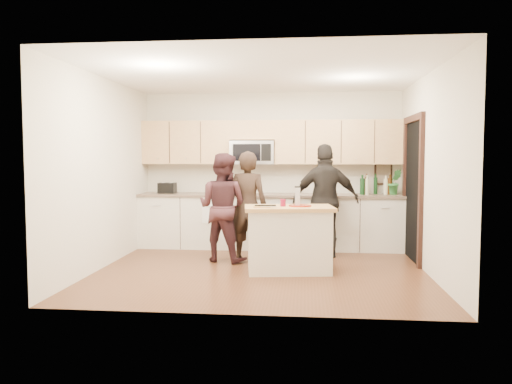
# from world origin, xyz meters

# --- Properties ---
(floor) EXTENTS (4.50, 4.50, 0.00)m
(floor) POSITION_xyz_m (0.00, 0.00, 0.00)
(floor) COLOR #512E1B
(floor) RESTS_ON ground
(room_shell) EXTENTS (4.52, 4.02, 2.71)m
(room_shell) POSITION_xyz_m (0.00, 0.00, 1.73)
(room_shell) COLOR beige
(room_shell) RESTS_ON ground
(back_cabinetry) EXTENTS (4.50, 0.66, 0.94)m
(back_cabinetry) POSITION_xyz_m (0.00, 1.69, 0.47)
(back_cabinetry) COLOR beige
(back_cabinetry) RESTS_ON ground
(upper_cabinetry) EXTENTS (4.50, 0.33, 0.75)m
(upper_cabinetry) POSITION_xyz_m (0.03, 1.83, 1.84)
(upper_cabinetry) COLOR tan
(upper_cabinetry) RESTS_ON ground
(microwave) EXTENTS (0.76, 0.41, 0.40)m
(microwave) POSITION_xyz_m (-0.31, 1.80, 1.65)
(microwave) COLOR silver
(microwave) RESTS_ON ground
(doorway) EXTENTS (0.06, 1.25, 2.20)m
(doorway) POSITION_xyz_m (2.23, 0.90, 1.16)
(doorway) COLOR black
(doorway) RESTS_ON ground
(framed_picture) EXTENTS (0.30, 0.03, 0.38)m
(framed_picture) POSITION_xyz_m (1.95, 1.98, 1.28)
(framed_picture) COLOR black
(framed_picture) RESTS_ON ground
(dish_towel) EXTENTS (0.34, 0.60, 0.48)m
(dish_towel) POSITION_xyz_m (-0.95, 1.50, 0.80)
(dish_towel) COLOR white
(dish_towel) RESTS_ON ground
(island) EXTENTS (1.28, 0.85, 0.90)m
(island) POSITION_xyz_m (0.39, -0.05, 0.45)
(island) COLOR beige
(island) RESTS_ON ground
(red_plate) EXTENTS (0.31, 0.31, 0.02)m
(red_plate) POSITION_xyz_m (0.54, -0.03, 0.91)
(red_plate) COLOR maroon
(red_plate) RESTS_ON island
(box_grater) EXTENTS (0.08, 0.06, 0.26)m
(box_grater) POSITION_xyz_m (0.50, 0.02, 1.05)
(box_grater) COLOR silver
(box_grater) RESTS_ON red_plate
(drink_glass) EXTENTS (0.07, 0.07, 0.10)m
(drink_glass) POSITION_xyz_m (0.31, -0.06, 0.95)
(drink_glass) COLOR maroon
(drink_glass) RESTS_ON island
(cutting_board) EXTENTS (0.25, 0.23, 0.02)m
(cutting_board) POSITION_xyz_m (0.02, -0.19, 0.91)
(cutting_board) COLOR tan
(cutting_board) RESTS_ON island
(tongs) EXTENTS (0.29, 0.07, 0.02)m
(tongs) POSITION_xyz_m (0.08, -0.22, 0.93)
(tongs) COLOR black
(tongs) RESTS_ON cutting_board
(knife) EXTENTS (0.22, 0.05, 0.01)m
(knife) POSITION_xyz_m (0.13, -0.33, 0.92)
(knife) COLOR silver
(knife) RESTS_ON cutting_board
(toaster) EXTENTS (0.29, 0.24, 0.19)m
(toaster) POSITION_xyz_m (-1.80, 1.67, 1.03)
(toaster) COLOR black
(toaster) RESTS_ON back_cabinetry
(bottle_cluster) EXTENTS (0.54, 0.17, 0.35)m
(bottle_cluster) POSITION_xyz_m (1.78, 1.74, 1.11)
(bottle_cluster) COLOR black
(bottle_cluster) RESTS_ON back_cabinetry
(orchid) EXTENTS (0.25, 0.21, 0.43)m
(orchid) POSITION_xyz_m (2.10, 1.72, 1.15)
(orchid) COLOR #2F7636
(orchid) RESTS_ON back_cabinetry
(woman_left) EXTENTS (0.64, 0.46, 1.66)m
(woman_left) POSITION_xyz_m (-0.26, 0.61, 0.83)
(woman_left) COLOR black
(woman_left) RESTS_ON ground
(woman_center) EXTENTS (0.95, 0.84, 1.63)m
(woman_center) POSITION_xyz_m (-0.63, 0.55, 0.82)
(woman_center) COLOR #33191D
(woman_center) RESTS_ON ground
(woman_right) EXTENTS (1.08, 0.54, 1.78)m
(woman_right) POSITION_xyz_m (0.93, 1.02, 0.89)
(woman_right) COLOR black
(woman_right) RESTS_ON ground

